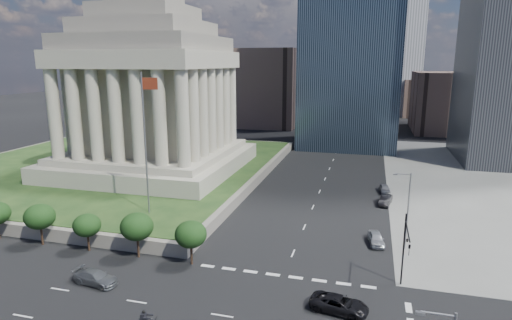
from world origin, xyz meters
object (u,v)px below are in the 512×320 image
(suv_grey, at_px, (96,277))
(parked_sedan_near, at_px, (376,238))
(parked_sedan_mid, at_px, (386,200))
(war_memorial, at_px, (150,72))
(flagpole, at_px, (146,136))
(street_lamp_north, at_px, (407,207))
(parked_sedan_far, at_px, (385,189))
(pickup_truck, at_px, (339,304))
(traffic_signal_ne, at_px, (405,246))

(suv_grey, height_order, parked_sedan_near, parked_sedan_near)
(suv_grey, bearing_deg, parked_sedan_mid, -32.94)
(war_memorial, height_order, suv_grey, war_memorial)
(war_memorial, relative_size, suv_grey, 7.62)
(flagpole, relative_size, street_lamp_north, 2.00)
(flagpole, xyz_separation_m, parked_sedan_far, (33.33, 25.38, -12.38))
(pickup_truck, distance_m, parked_sedan_far, 41.11)
(traffic_signal_ne, distance_m, parked_sedan_mid, 29.22)
(street_lamp_north, bearing_deg, parked_sedan_near, 169.69)
(flagpole, bearing_deg, parked_sedan_mid, 29.10)
(traffic_signal_ne, xyz_separation_m, suv_grey, (-31.56, -6.68, -4.51))
(flagpole, height_order, parked_sedan_near, flagpole)
(parked_sedan_near, bearing_deg, flagpole, 173.83)
(flagpole, distance_m, street_lamp_north, 35.95)
(parked_sedan_mid, height_order, parked_sedan_far, parked_sedan_mid)
(parked_sedan_far, bearing_deg, parked_sedan_mid, -96.84)
(suv_grey, bearing_deg, parked_sedan_near, -49.57)
(war_memorial, distance_m, pickup_truck, 60.19)
(war_memorial, height_order, flagpole, war_memorial)
(pickup_truck, relative_size, parked_sedan_near, 1.23)
(flagpole, relative_size, parked_sedan_near, 4.45)
(traffic_signal_ne, xyz_separation_m, pickup_truck, (-5.97, -5.13, -4.48))
(traffic_signal_ne, xyz_separation_m, parked_sedan_near, (-2.56, 11.92, -4.48))
(street_lamp_north, height_order, suv_grey, street_lamp_north)
(war_memorial, xyz_separation_m, street_lamp_north, (47.33, -23.00, -15.74))
(street_lamp_north, distance_m, parked_sedan_far, 24.94)
(pickup_truck, bearing_deg, parked_sedan_far, 2.84)
(street_lamp_north, relative_size, parked_sedan_far, 2.32)
(war_memorial, relative_size, parked_sedan_far, 9.06)
(war_memorial, height_order, street_lamp_north, war_memorial)
(street_lamp_north, xyz_separation_m, parked_sedan_mid, (-1.83, 17.55, -4.88))
(war_memorial, distance_m, parked_sedan_near, 53.46)
(suv_grey, distance_m, parked_sedan_near, 34.46)
(war_memorial, xyz_separation_m, traffic_signal_ne, (46.50, -34.30, -16.15))
(flagpole, relative_size, parked_sedan_far, 4.65)
(parked_sedan_near, xyz_separation_m, parked_sedan_mid, (1.56, 16.94, 0.02))
(flagpole, bearing_deg, war_memorial, 116.89)
(parked_sedan_far, bearing_deg, parked_sedan_near, -100.59)
(pickup_truck, relative_size, parked_sedan_far, 1.29)
(pickup_truck, relative_size, parked_sedan_mid, 1.17)
(traffic_signal_ne, bearing_deg, parked_sedan_mid, 91.98)
(flagpole, distance_m, suv_grey, 21.19)
(pickup_truck, height_order, parked_sedan_near, pickup_truck)
(war_memorial, xyz_separation_m, parked_sedan_mid, (45.50, -5.45, -20.62))
(pickup_truck, bearing_deg, war_memorial, 55.58)
(street_lamp_north, distance_m, pickup_truck, 18.44)
(pickup_truck, bearing_deg, traffic_signal_ne, -39.57)
(traffic_signal_ne, relative_size, parked_sedan_mid, 1.69)
(street_lamp_north, relative_size, parked_sedan_mid, 2.11)
(suv_grey, bearing_deg, traffic_signal_ne, -70.29)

